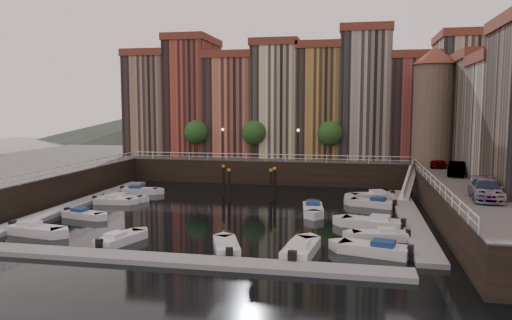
% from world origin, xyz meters
% --- Properties ---
extents(ground, '(200.00, 200.00, 0.00)m').
position_xyz_m(ground, '(0.00, 0.00, 0.00)').
color(ground, black).
rests_on(ground, ground).
extents(quay_far, '(80.00, 20.00, 3.00)m').
position_xyz_m(quay_far, '(0.00, 26.00, 1.50)').
color(quay_far, black).
rests_on(quay_far, ground).
extents(dock_left, '(2.00, 28.00, 0.35)m').
position_xyz_m(dock_left, '(-16.20, -1.00, 0.17)').
color(dock_left, gray).
rests_on(dock_left, ground).
extents(dock_right, '(2.00, 28.00, 0.35)m').
position_xyz_m(dock_right, '(16.20, -1.00, 0.17)').
color(dock_right, gray).
rests_on(dock_right, ground).
extents(dock_near, '(30.00, 2.00, 0.35)m').
position_xyz_m(dock_near, '(0.00, -17.00, 0.17)').
color(dock_near, gray).
rests_on(dock_near, ground).
extents(mountains, '(145.00, 100.00, 18.00)m').
position_xyz_m(mountains, '(1.72, 110.00, 7.92)').
color(mountains, '#2D382D').
rests_on(mountains, ground).
extents(far_terrace, '(48.70, 10.30, 17.50)m').
position_xyz_m(far_terrace, '(3.31, 23.50, 10.95)').
color(far_terrace, '#95745F').
rests_on(far_terrace, quay_far).
extents(corner_tower, '(5.20, 5.20, 13.80)m').
position_xyz_m(corner_tower, '(20.00, 14.50, 10.19)').
color(corner_tower, '#6B5B4C').
rests_on(corner_tower, quay_right).
extents(promenade_trees, '(21.20, 3.20, 5.20)m').
position_xyz_m(promenade_trees, '(-1.33, 18.20, 6.58)').
color(promenade_trees, black).
rests_on(promenade_trees, quay_far).
extents(street_lamps, '(10.36, 0.36, 4.18)m').
position_xyz_m(street_lamps, '(-1.00, 17.20, 5.90)').
color(street_lamps, black).
rests_on(street_lamps, quay_far).
extents(railings, '(36.08, 34.04, 0.52)m').
position_xyz_m(railings, '(0.00, 4.88, 3.79)').
color(railings, white).
rests_on(railings, ground).
extents(gangway, '(2.78, 8.32, 3.73)m').
position_xyz_m(gangway, '(17.10, 10.00, 1.92)').
color(gangway, white).
rests_on(gangway, ground).
extents(mooring_pilings, '(6.35, 3.59, 3.78)m').
position_xyz_m(mooring_pilings, '(0.07, 5.73, 1.65)').
color(mooring_pilings, black).
rests_on(mooring_pilings, ground).
extents(boat_left_0, '(4.99, 2.49, 1.12)m').
position_xyz_m(boat_left_0, '(-13.16, -12.43, 0.38)').
color(boat_left_0, silver).
rests_on(boat_left_0, ground).
extents(boat_left_1, '(4.24, 2.33, 0.95)m').
position_xyz_m(boat_left_1, '(-12.65, -6.27, 0.32)').
color(boat_left_1, silver).
rests_on(boat_left_1, ground).
extents(boat_left_2, '(4.15, 1.89, 0.94)m').
position_xyz_m(boat_left_2, '(-13.25, 0.41, 0.32)').
color(boat_left_2, silver).
rests_on(boat_left_2, ground).
extents(boat_left_3, '(4.32, 2.23, 0.97)m').
position_xyz_m(boat_left_3, '(-12.79, 1.69, 0.33)').
color(boat_left_3, silver).
rests_on(boat_left_3, ground).
extents(boat_left_4, '(4.45, 2.05, 1.00)m').
position_xyz_m(boat_left_4, '(-13.19, 6.74, 0.34)').
color(boat_left_4, silver).
rests_on(boat_left_4, ground).
extents(boat_right_0, '(5.02, 2.88, 1.12)m').
position_xyz_m(boat_right_0, '(12.80, -12.61, 0.38)').
color(boat_right_0, silver).
rests_on(boat_right_0, ground).
extents(boat_right_1, '(4.33, 1.95, 0.98)m').
position_xyz_m(boat_right_1, '(13.34, -8.55, 0.33)').
color(boat_right_1, silver).
rests_on(boat_right_1, ground).
extents(boat_right_2, '(5.27, 2.88, 1.18)m').
position_xyz_m(boat_right_2, '(12.90, -4.87, 0.40)').
color(boat_right_2, silver).
rests_on(boat_right_2, ground).
extents(boat_right_3, '(4.68, 2.90, 1.05)m').
position_xyz_m(boat_right_3, '(13.15, 4.21, 0.35)').
color(boat_right_3, silver).
rests_on(boat_right_3, ground).
extents(boat_right_4, '(4.83, 3.21, 1.09)m').
position_xyz_m(boat_right_4, '(13.24, 8.32, 0.37)').
color(boat_right_4, silver).
rests_on(boat_right_4, ground).
extents(boat_near_1, '(2.69, 4.45, 1.00)m').
position_xyz_m(boat_near_1, '(-5.44, -13.45, 0.34)').
color(boat_near_1, silver).
rests_on(boat_near_1, ground).
extents(boat_near_2, '(2.91, 4.48, 1.01)m').
position_xyz_m(boat_near_2, '(2.71, -13.83, 0.34)').
color(boat_near_2, silver).
rests_on(boat_near_2, ground).
extents(boat_near_3, '(2.35, 5.17, 1.17)m').
position_xyz_m(boat_near_3, '(7.85, -13.72, 0.39)').
color(boat_near_3, silver).
rests_on(boat_near_3, ground).
extents(car_a, '(1.89, 4.41, 1.48)m').
position_xyz_m(car_a, '(20.36, 13.33, 3.74)').
color(car_a, gray).
rests_on(car_a, quay_right).
extents(car_b, '(2.47, 4.53, 1.42)m').
position_xyz_m(car_b, '(21.28, 6.13, 3.71)').
color(car_b, gray).
rests_on(car_b, quay_right).
extents(car_c, '(2.61, 5.41, 1.52)m').
position_xyz_m(car_c, '(20.87, -7.26, 3.76)').
color(car_c, gray).
rests_on(car_c, quay_right).
extents(boat_extra_664, '(2.38, 5.06, 1.14)m').
position_xyz_m(boat_extra_664, '(7.47, -0.02, 0.38)').
color(boat_extra_664, silver).
rests_on(boat_extra_664, ground).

